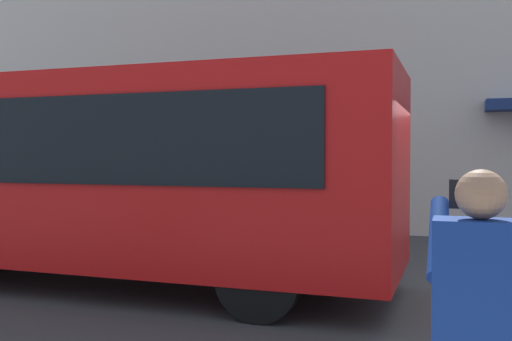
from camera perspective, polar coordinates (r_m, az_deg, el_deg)
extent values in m
plane|color=#38383A|center=(7.88, 13.92, -12.53)|extent=(60.00, 60.00, 0.00)
cube|color=red|center=(8.90, -15.92, 0.13)|extent=(9.00, 2.50, 2.60)
cube|color=black|center=(7.90, -21.21, 2.81)|extent=(7.60, 0.06, 1.10)
cylinder|color=black|center=(8.75, 4.98, -7.73)|extent=(1.00, 0.28, 1.00)
cylinder|color=black|center=(6.68, 0.27, -10.65)|extent=(1.00, 0.28, 1.00)
cube|color=navy|center=(2.75, 21.34, -11.39)|extent=(0.40, 0.24, 0.66)
sphere|color=#A87A5B|center=(2.69, 21.43, -2.22)|extent=(0.22, 0.22, 0.22)
cylinder|color=navy|center=(2.87, 17.65, -6.37)|extent=(0.09, 0.48, 0.37)
cube|color=black|center=(2.99, 19.29, -2.22)|extent=(0.07, 0.01, 0.14)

